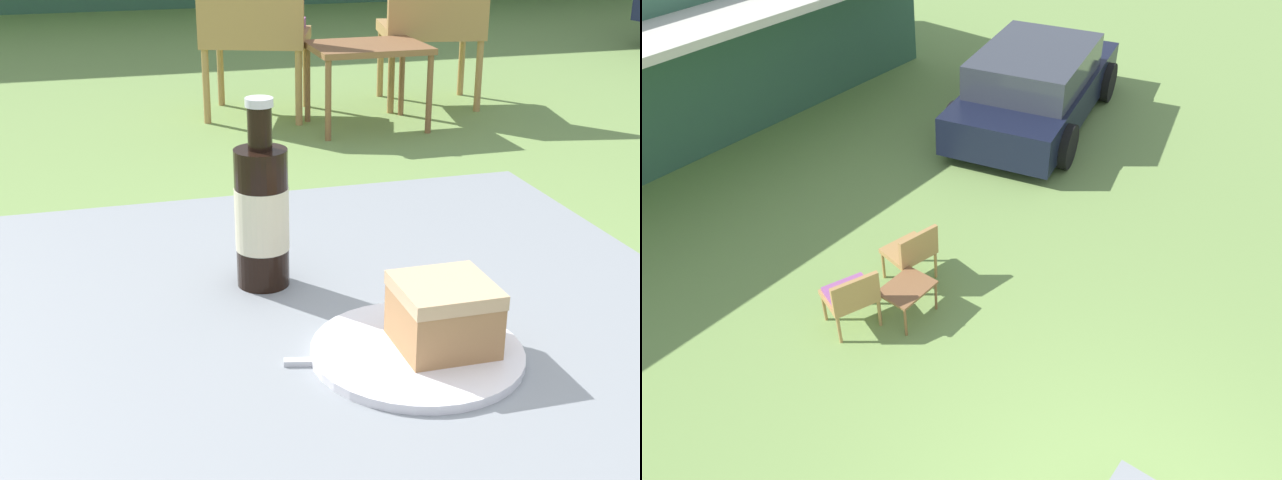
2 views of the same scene
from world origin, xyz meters
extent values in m
cylinder|color=#B2844C|center=(0.96, 3.82, 0.19)|extent=(0.04, 0.04, 0.38)
cylinder|color=#B2844C|center=(0.51, 3.98, 0.19)|extent=(0.04, 0.04, 0.38)
cylinder|color=#B2844C|center=(0.82, 3.44, 0.19)|extent=(0.04, 0.04, 0.38)
cylinder|color=#B2844C|center=(0.38, 3.60, 0.19)|extent=(0.04, 0.04, 0.38)
cube|color=#B2844C|center=(0.67, 3.71, 0.41)|extent=(0.66, 0.62, 0.06)
cube|color=#B2844C|center=(0.60, 3.51, 0.61)|extent=(0.52, 0.23, 0.33)
cube|color=#995193|center=(0.67, 3.71, 0.47)|extent=(0.58, 0.53, 0.05)
cylinder|color=#B2844C|center=(1.90, 3.86, 0.19)|extent=(0.04, 0.04, 0.38)
cylinder|color=#B2844C|center=(1.44, 3.95, 0.19)|extent=(0.04, 0.04, 0.38)
cylinder|color=#B2844C|center=(1.83, 3.46, 0.19)|extent=(0.04, 0.04, 0.38)
cylinder|color=#B2844C|center=(1.36, 3.55, 0.19)|extent=(0.04, 0.04, 0.38)
cube|color=#B2844C|center=(1.63, 3.71, 0.41)|extent=(0.61, 0.56, 0.06)
cube|color=brown|center=(1.14, 3.30, 0.40)|extent=(0.57, 0.43, 0.03)
cylinder|color=brown|center=(0.88, 3.11, 0.19)|extent=(0.03, 0.03, 0.39)
cylinder|color=brown|center=(1.40, 3.11, 0.19)|extent=(0.03, 0.03, 0.39)
cylinder|color=brown|center=(0.88, 3.49, 0.19)|extent=(0.03, 0.03, 0.39)
cylinder|color=brown|center=(1.40, 3.49, 0.19)|extent=(0.03, 0.03, 0.39)
cube|color=gray|center=(0.00, 0.00, 0.67)|extent=(0.87, 0.88, 0.04)
cylinder|color=gray|center=(-0.40, 0.40, 0.32)|extent=(0.04, 0.04, 0.65)
cylinder|color=gray|center=(0.40, 0.40, 0.32)|extent=(0.04, 0.04, 0.65)
cylinder|color=white|center=(0.04, -0.13, 0.69)|extent=(0.23, 0.23, 0.01)
cube|color=#AD7A4C|center=(0.07, -0.13, 0.72)|extent=(0.10, 0.09, 0.06)
cube|color=tan|center=(0.07, -0.13, 0.76)|extent=(0.10, 0.10, 0.02)
cylinder|color=black|center=(-0.07, 0.10, 0.77)|extent=(0.06, 0.06, 0.17)
cylinder|color=black|center=(-0.07, 0.10, 0.89)|extent=(0.03, 0.03, 0.05)
cylinder|color=silver|center=(-0.07, 0.10, 0.92)|extent=(0.03, 0.03, 0.01)
cylinder|color=beige|center=(-0.07, 0.10, 0.77)|extent=(0.07, 0.07, 0.08)
cube|color=silver|center=(0.00, -0.13, 0.69)|extent=(0.20, 0.06, 0.01)
camera|label=1|loc=(-0.28, -0.90, 1.15)|focal=50.00mm
camera|label=2|loc=(-2.52, -0.25, 5.00)|focal=35.00mm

